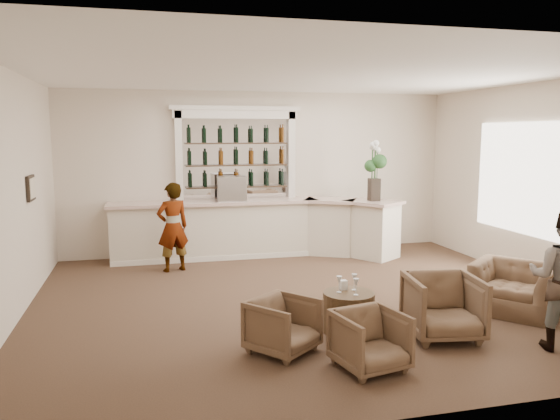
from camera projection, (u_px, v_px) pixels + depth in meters
The scene contains 18 objects.
ground at pixel (309, 299), 8.14m from camera, with size 8.00×8.00×0.00m, color brown.
room_shell at pixel (306, 141), 8.54m from camera, with size 8.04×7.02×3.32m.
bar_counter at pixel (257, 228), 10.90m from camera, with size 5.72×1.80×1.14m.
back_bar_alcove at pixel (236, 155), 11.02m from camera, with size 2.64×0.25×3.00m.
cocktail_table at pixel (349, 312), 6.80m from camera, with size 0.64×0.64×0.50m, color #493520.
sommelier at pixel (173, 227), 9.73m from camera, with size 0.58×0.38×1.60m, color gray.
armchair_left at pixel (283, 326), 6.13m from camera, with size 0.67×0.69×0.62m, color brown.
armchair_center at pixel (370, 341), 5.70m from camera, with size 0.67×0.68×0.62m, color brown.
armchair_right at pixel (443, 307), 6.58m from camera, with size 0.83×0.85×0.77m, color brown.
armchair_far at pixel (515, 288), 7.52m from camera, with size 1.05×0.92×0.69m, color brown.
espresso_machine at pixel (232, 189), 10.72m from camera, with size 0.55×0.46×0.49m, color silver.
flower_vase at pixel (375, 167), 10.67m from camera, with size 0.31×0.31×1.17m.
wine_glass_bar_left at pixel (219, 196), 10.67m from camera, with size 0.07×0.07×0.21m, color white, non-canonical shape.
wine_glass_bar_right at pixel (223, 196), 10.71m from camera, with size 0.07×0.07×0.21m, color white, non-canonical shape.
wine_glass_tbl_a at pixel (339, 284), 6.75m from camera, with size 0.07×0.07×0.21m, color white, non-canonical shape.
wine_glass_tbl_b at pixel (354, 282), 6.85m from camera, with size 0.07×0.07×0.21m, color white, non-canonical shape.
wine_glass_tbl_c at pixel (356, 287), 6.63m from camera, with size 0.07×0.07×0.21m, color white, non-canonical shape.
napkin_holder at pixel (344, 285), 6.88m from camera, with size 0.08×0.08×0.12m, color white.
Camera 1 is at (-2.32, -7.54, 2.46)m, focal length 35.00 mm.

